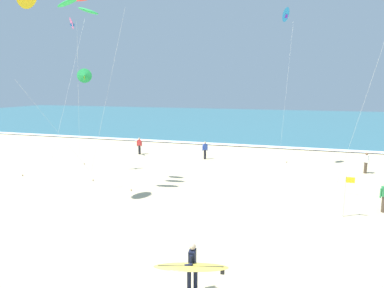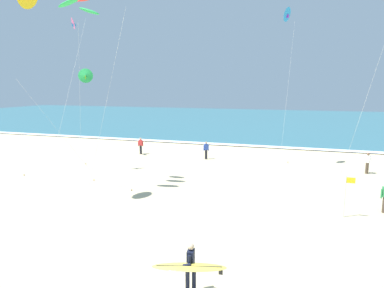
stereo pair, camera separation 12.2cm
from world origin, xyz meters
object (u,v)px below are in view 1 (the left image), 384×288
kite_delta_cobalt_near (285,16)px  kite_arc_scarlet_far (79,5)px  bystander_red_top (139,146)px  kite_delta_emerald_high (84,76)px  lifeguard_flag (346,192)px  surfer_lead (191,266)px  bystander_white_top (366,163)px  bystander_green_top (384,197)px  bystander_blue_top (205,150)px  kite_delta_rose_distant (72,24)px

kite_delta_cobalt_near → kite_arc_scarlet_far: 14.99m
kite_arc_scarlet_far → bystander_red_top: kite_arc_scarlet_far is taller
kite_delta_emerald_high → lifeguard_flag: bearing=-12.5°
surfer_lead → bystander_red_top: bearing=120.3°
kite_delta_cobalt_near → kite_delta_emerald_high: size_ratio=1.60×
kite_delta_cobalt_near → bystander_red_top: (-13.04, 1.04, -10.90)m
kite_delta_cobalt_near → bystander_white_top: 12.60m
kite_delta_emerald_high → bystander_red_top: (0.57, 7.41, -6.33)m
kite_arc_scarlet_far → lifeguard_flag: (14.99, -0.26, -9.85)m
bystander_green_top → bystander_white_top: bearing=86.6°
bystander_white_top → bystander_blue_top: bearing=174.7°
bystander_white_top → bystander_blue_top: size_ratio=1.00×
kite_delta_cobalt_near → bystander_red_top: bearing=175.4°
kite_arc_scarlet_far → kite_delta_emerald_high: 5.88m
surfer_lead → bystander_red_top: size_ratio=1.46×
bystander_red_top → kite_delta_rose_distant: bearing=-142.2°
kite_delta_cobalt_near → kite_arc_scarlet_far: kite_delta_cobalt_near is taller
kite_arc_scarlet_far → kite_delta_emerald_high: bearing=123.9°
kite_delta_cobalt_near → kite_delta_rose_distant: (-17.35, -2.31, -0.10)m
kite_arc_scarlet_far → surfer_lead: bearing=-42.2°
surfer_lead → kite_arc_scarlet_far: bearing=137.8°
bystander_green_top → lifeguard_flag: (-2.00, -1.29, 0.45)m
kite_delta_cobalt_near → kite_delta_emerald_high: bearing=-154.9°
bystander_white_top → bystander_red_top: (-19.35, 1.45, 0.00)m
kite_delta_cobalt_near → bystander_red_top: size_ratio=7.75×
kite_delta_emerald_high → bystander_blue_top: (7.15, 7.14, -6.33)m
bystander_blue_top → lifeguard_flag: (10.26, -11.00, 0.45)m
kite_delta_rose_distant → bystander_green_top: kite_delta_rose_distant is taller
surfer_lead → lifeguard_flag: size_ratio=1.11×
kite_delta_cobalt_near → kite_delta_rose_distant: size_ratio=1.01×
kite_arc_scarlet_far → kite_delta_emerald_high: size_ratio=1.49×
kite_delta_rose_distant → lifeguard_flag: size_ratio=5.80×
bystander_white_top → lifeguard_flag: (-2.51, -9.81, 0.45)m
bystander_blue_top → bystander_red_top: (-6.58, 0.27, 0.00)m
surfer_lead → kite_delta_cobalt_near: (1.43, 18.82, 10.66)m
kite_arc_scarlet_far → bystander_green_top: kite_arc_scarlet_far is taller
kite_arc_scarlet_far → lifeguard_flag: size_ratio=5.49×
kite_delta_emerald_high → surfer_lead: bearing=-45.6°
lifeguard_flag → kite_arc_scarlet_far: bearing=179.0°
surfer_lead → bystander_green_top: size_ratio=1.46×
bystander_red_top → kite_arc_scarlet_far: bearing=-80.4°
kite_arc_scarlet_far → bystander_green_top: bearing=3.5°
kite_arc_scarlet_far → bystander_red_top: 15.19m
bystander_white_top → bystander_blue_top: (-12.77, 1.19, 0.00)m
kite_delta_cobalt_near → bystander_blue_top: bearing=173.1°
surfer_lead → kite_delta_emerald_high: kite_delta_emerald_high is taller
kite_delta_rose_distant → surfer_lead: bearing=-46.1°
bystander_green_top → bystander_red_top: (-18.84, 9.97, 0.00)m
kite_arc_scarlet_far → bystander_blue_top: bearing=66.3°
kite_delta_emerald_high → kite_delta_rose_distant: bearing=132.7°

